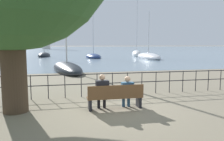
# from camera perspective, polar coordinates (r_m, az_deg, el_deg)

# --- Properties ---
(ground_plane) EXTENTS (1000.00, 1000.00, 0.00)m
(ground_plane) POSITION_cam_1_polar(r_m,az_deg,el_deg) (8.15, 0.75, -9.86)
(ground_plane) COLOR #7A705B
(harbor_water) EXTENTS (600.00, 300.00, 0.01)m
(harbor_water) POSITION_cam_1_polar(r_m,az_deg,el_deg) (168.30, -11.64, 5.81)
(harbor_water) COLOR slate
(harbor_water) RESTS_ON ground_plane
(park_bench) EXTENTS (2.04, 0.45, 0.90)m
(park_bench) POSITION_cam_1_polar(r_m,az_deg,el_deg) (7.97, 0.86, -6.95)
(park_bench) COLOR brown
(park_bench) RESTS_ON ground_plane
(seated_person_left) EXTENTS (0.47, 0.35, 1.28)m
(seated_person_left) POSITION_cam_1_polar(r_m,az_deg,el_deg) (7.89, -2.59, -5.13)
(seated_person_left) COLOR black
(seated_person_left) RESTS_ON ground_plane
(seated_person_right) EXTENTS (0.44, 0.35, 1.19)m
(seated_person_right) POSITION_cam_1_polar(r_m,az_deg,el_deg) (8.11, 3.98, -5.15)
(seated_person_right) COLOR navy
(seated_person_right) RESTS_ON ground_plane
(promenade_railing) EXTENTS (15.01, 0.04, 1.05)m
(promenade_railing) POSITION_cam_1_polar(r_m,az_deg,el_deg) (9.95, -1.89, -2.71)
(promenade_railing) COLOR black
(promenade_railing) RESTS_ON ground_plane
(sailboat_0) EXTENTS (2.88, 5.28, 13.12)m
(sailboat_0) POSITION_cam_1_polar(r_m,az_deg,el_deg) (45.53, 6.44, 4.31)
(sailboat_0) COLOR white
(sailboat_0) RESTS_ON ground_plane
(sailboat_1) EXTENTS (2.51, 8.86, 8.20)m
(sailboat_1) POSITION_cam_1_polar(r_m,az_deg,el_deg) (37.35, 9.46, 3.54)
(sailboat_1) COLOR silver
(sailboat_1) RESTS_ON ground_plane
(sailboat_2) EXTENTS (2.72, 5.97, 11.65)m
(sailboat_2) POSITION_cam_1_polar(r_m,az_deg,el_deg) (44.77, -17.29, 3.88)
(sailboat_2) COLOR black
(sailboat_2) RESTS_ON ground_plane
(sailboat_3) EXTENTS (3.40, 8.14, 11.98)m
(sailboat_3) POSITION_cam_1_polar(r_m,az_deg,el_deg) (19.75, -11.71, 0.69)
(sailboat_3) COLOR black
(sailboat_3) RESTS_ON ground_plane
(sailboat_5) EXTENTS (2.93, 5.59, 8.13)m
(sailboat_5) POSITION_cam_1_polar(r_m,az_deg,el_deg) (39.01, -4.89, 3.67)
(sailboat_5) COLOR navy
(sailboat_5) RESTS_ON ground_plane
(harbor_lighthouse) EXTENTS (4.50, 4.50, 26.62)m
(harbor_lighthouse) POSITION_cam_1_polar(r_m,az_deg,el_deg) (128.96, -16.97, 10.92)
(harbor_lighthouse) COLOR silver
(harbor_lighthouse) RESTS_ON ground_plane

